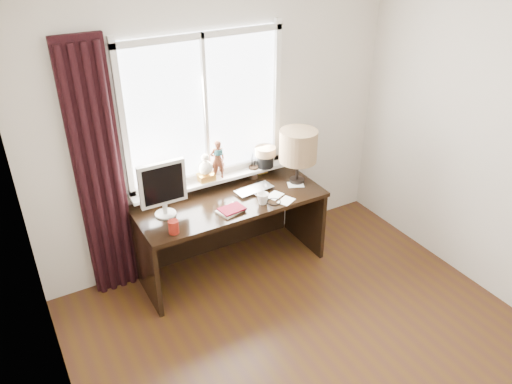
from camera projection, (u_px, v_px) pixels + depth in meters
floor at (347, 383)px, 3.63m from camera, size 3.50×4.00×0.00m
ceiling at (397, 8)px, 2.35m from camera, size 3.50×4.00×0.00m
wall_back at (220, 126)px, 4.50m from camera, size 3.50×0.00×2.60m
wall_left at (65, 346)px, 2.24m from camera, size 0.00×4.00×2.60m
laptop at (254, 190)px, 4.58m from camera, size 0.38×0.26×0.03m
mug at (263, 198)px, 4.36m from camera, size 0.15×0.15×0.11m
red_cup at (174, 227)px, 3.97m from camera, size 0.08×0.08×0.11m
window at (209, 131)px, 4.40m from camera, size 1.52×0.23×1.40m
curtain at (100, 178)px, 4.03m from camera, size 0.38×0.09×2.25m
desk at (226, 217)px, 4.64m from camera, size 1.70×0.70×0.75m
monitor at (163, 186)px, 4.09m from camera, size 0.40×0.18×0.49m
notebook_stack at (231, 210)px, 4.27m from camera, size 0.26×0.22×0.03m
brush_holder at (253, 172)px, 4.78m from camera, size 0.09×0.09×0.25m
icon_frame at (263, 168)px, 4.85m from camera, size 0.10×0.03×0.13m
table_lamp at (298, 147)px, 4.56m from camera, size 0.35×0.35×0.52m
loose_papers at (286, 193)px, 4.54m from camera, size 0.46×0.37×0.00m
desk_cables at (262, 193)px, 4.54m from camera, size 0.33×0.49×0.01m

